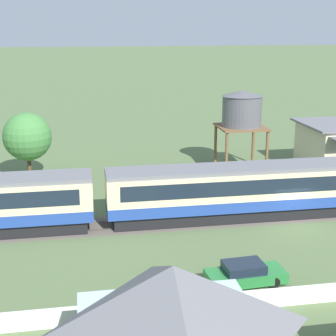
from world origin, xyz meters
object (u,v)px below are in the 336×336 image
Objects in this scene: water_tower at (242,110)px; yard_tree_0 at (27,137)px; passenger_train at (258,188)px; parked_car_green at (245,274)px.

water_tower reaches higher than yard_tree_0.
water_tower is 19.98m from yard_tree_0.
passenger_train is 13.20m from water_tower.
parked_car_green is (-4.11, -9.68, -1.59)m from passenger_train.
passenger_train is 10.88× the size of yard_tree_0.
water_tower is at bearing 69.33° from parked_car_green.
water_tower reaches higher than parked_car_green.
water_tower is 1.74× the size of parked_car_green.
water_tower reaches higher than passenger_train.
yard_tree_0 reaches higher than parked_car_green.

